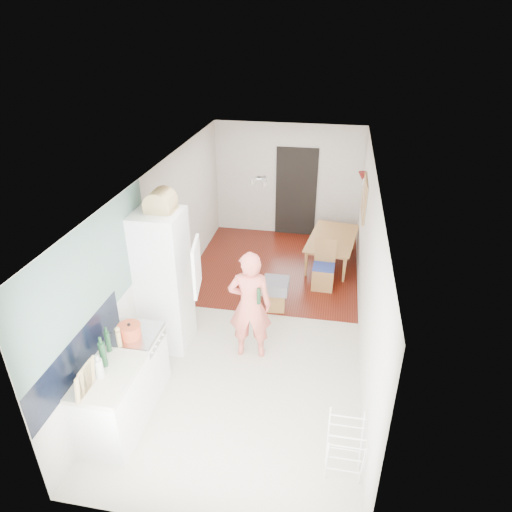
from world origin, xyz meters
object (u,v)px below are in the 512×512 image
(dining_chair, at_px, (324,266))
(drying_rack, at_px, (345,451))
(dining_table, at_px, (333,252))
(stool, at_px, (276,300))
(person, at_px, (250,296))

(dining_chair, height_order, drying_rack, dining_chair)
(dining_table, height_order, stool, dining_table)
(dining_table, height_order, dining_chair, dining_chair)
(person, relative_size, stool, 5.38)
(stool, xyz_separation_m, drying_rack, (1.16, -3.01, 0.18))
(person, distance_m, stool, 1.47)
(person, distance_m, dining_chair, 2.33)
(dining_chair, bearing_deg, person, -113.41)
(person, xyz_separation_m, dining_chair, (0.96, 2.05, -0.54))
(dining_chair, height_order, stool, dining_chair)
(person, relative_size, dining_chair, 2.19)
(stool, bearing_deg, dining_table, 64.69)
(dining_chair, bearing_deg, stool, -129.37)
(person, bearing_deg, dining_chair, -121.33)
(dining_chair, bearing_deg, dining_table, 83.60)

